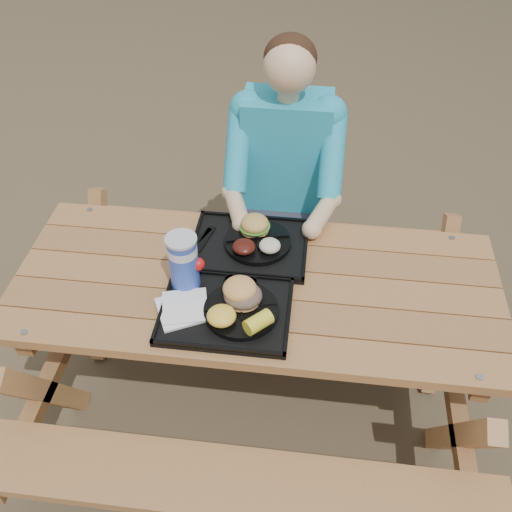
# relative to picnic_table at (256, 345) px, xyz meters

# --- Properties ---
(ground) EXTENTS (60.00, 60.00, 0.00)m
(ground) POSITION_rel_picnic_table_xyz_m (0.00, 0.00, -0.38)
(ground) COLOR #999999
(ground) RESTS_ON ground
(picnic_table) EXTENTS (1.80, 1.49, 0.75)m
(picnic_table) POSITION_rel_picnic_table_xyz_m (0.00, 0.00, 0.00)
(picnic_table) COLOR #999999
(picnic_table) RESTS_ON ground
(tray_near) EXTENTS (0.45, 0.35, 0.02)m
(tray_near) POSITION_rel_picnic_table_xyz_m (-0.09, -0.17, 0.39)
(tray_near) COLOR black
(tray_near) RESTS_ON picnic_table
(tray_far) EXTENTS (0.45, 0.35, 0.02)m
(tray_far) POSITION_rel_picnic_table_xyz_m (-0.05, 0.18, 0.39)
(tray_far) COLOR black
(tray_far) RESTS_ON picnic_table
(plate_near) EXTENTS (0.26, 0.26, 0.02)m
(plate_near) POSITION_rel_picnic_table_xyz_m (-0.03, -0.17, 0.41)
(plate_near) COLOR black
(plate_near) RESTS_ON tray_near
(plate_far) EXTENTS (0.26, 0.26, 0.02)m
(plate_far) POSITION_rel_picnic_table_xyz_m (-0.02, 0.19, 0.41)
(plate_far) COLOR black
(plate_far) RESTS_ON tray_far
(napkin_stack) EXTENTS (0.21, 0.21, 0.02)m
(napkin_stack) POSITION_rel_picnic_table_xyz_m (-0.24, -0.19, 0.40)
(napkin_stack) COLOR white
(napkin_stack) RESTS_ON tray_near
(soda_cup) EXTENTS (0.10, 0.10, 0.21)m
(soda_cup) POSITION_rel_picnic_table_xyz_m (-0.25, -0.06, 0.50)
(soda_cup) COLOR #1738B1
(soda_cup) RESTS_ON tray_near
(condiment_bbq) EXTENTS (0.05, 0.05, 0.03)m
(condiment_bbq) POSITION_rel_picnic_table_xyz_m (-0.09, -0.04, 0.41)
(condiment_bbq) COLOR #320C05
(condiment_bbq) RESTS_ON tray_near
(condiment_mustard) EXTENTS (0.05, 0.05, 0.03)m
(condiment_mustard) POSITION_rel_picnic_table_xyz_m (-0.01, -0.05, 0.41)
(condiment_mustard) COLOR yellow
(condiment_mustard) RESTS_ON tray_near
(sandwich) EXTENTS (0.12, 0.12, 0.13)m
(sandwich) POSITION_rel_picnic_table_xyz_m (-0.03, -0.13, 0.48)
(sandwich) COLOR #E8A252
(sandwich) RESTS_ON plate_near
(mac_cheese) EXTENTS (0.10, 0.10, 0.05)m
(mac_cheese) POSITION_rel_picnic_table_xyz_m (-0.09, -0.23, 0.44)
(mac_cheese) COLOR yellow
(mac_cheese) RESTS_ON plate_near
(corn_cob) EXTENTS (0.13, 0.13, 0.05)m
(corn_cob) POSITION_rel_picnic_table_xyz_m (0.04, -0.25, 0.44)
(corn_cob) COLOR yellow
(corn_cob) RESTS_ON plate_near
(cutlery_far) EXTENTS (0.06, 0.16, 0.01)m
(cutlery_far) POSITION_rel_picnic_table_xyz_m (-0.23, 0.19, 0.40)
(cutlery_far) COLOR black
(cutlery_far) RESTS_ON tray_far
(burger) EXTENTS (0.11, 0.11, 0.10)m
(burger) POSITION_rel_picnic_table_xyz_m (-0.04, 0.24, 0.47)
(burger) COLOR gold
(burger) RESTS_ON plate_far
(baked_beans) EXTENTS (0.09, 0.09, 0.04)m
(baked_beans) POSITION_rel_picnic_table_xyz_m (-0.06, 0.12, 0.44)
(baked_beans) COLOR #46140E
(baked_beans) RESTS_ON plate_far
(potato_salad) EXTENTS (0.08, 0.08, 0.05)m
(potato_salad) POSITION_rel_picnic_table_xyz_m (0.04, 0.13, 0.44)
(potato_salad) COLOR beige
(potato_salad) RESTS_ON plate_far
(diner) EXTENTS (0.48, 0.84, 1.28)m
(diner) POSITION_rel_picnic_table_xyz_m (0.05, 0.69, 0.27)
(diner) COLOR #19A9B1
(diner) RESTS_ON ground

